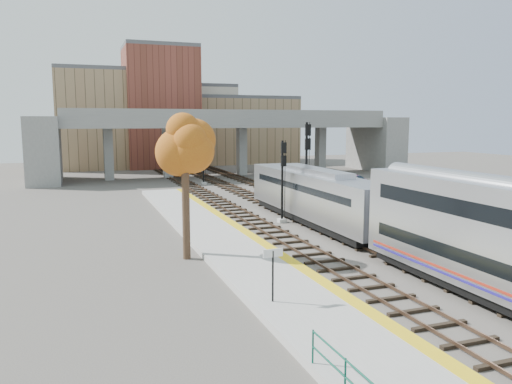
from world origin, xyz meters
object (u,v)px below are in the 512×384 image
object	(u,v)px
signal_mast_near	(283,184)
car_c	(357,179)
locomotive	(314,195)
signal_mast_mid	(307,166)
tree	(185,142)
signal_mast_far	(203,157)
car_a	(331,186)
car_b	(334,185)

from	to	relation	value
signal_mast_near	car_c	world-z (taller)	signal_mast_near
locomotive	car_c	world-z (taller)	locomotive
locomotive	signal_mast_mid	size ratio (longest dim) A/B	2.44
locomotive	tree	world-z (taller)	tree
signal_mast_far	car_c	size ratio (longest dim) A/B	1.86
locomotive	tree	size ratio (longest dim) A/B	2.10
signal_mast_mid	signal_mast_far	xyz separation A→B (m)	(-4.10, 21.25, -0.51)
car_a	car_b	distance (m)	2.55
tree	car_c	world-z (taller)	tree
car_c	car_b	bearing A→B (deg)	-165.65
tree	car_a	size ratio (longest dim) A/B	2.36
signal_mast_near	signal_mast_mid	size ratio (longest dim) A/B	0.82
tree	signal_mast_near	bearing A→B (deg)	39.91
signal_mast_mid	car_b	xyz separation A→B (m)	(9.02, 11.35, -3.41)
signal_mast_near	tree	size ratio (longest dim) A/B	0.71
signal_mast_far	car_c	world-z (taller)	signal_mast_far
signal_mast_far	car_a	bearing A→B (deg)	-45.87
tree	car_b	bearing A→B (deg)	46.26
signal_mast_near	tree	bearing A→B (deg)	-140.09
signal_mast_near	car_c	size ratio (longest dim) A/B	1.70
locomotive	car_c	xyz separation A→B (m)	(16.30, 20.46, -1.69)
locomotive	signal_mast_near	distance (m)	2.57
signal_mast_near	signal_mast_far	xyz separation A→B (m)	(-0.00, 25.53, 0.44)
signal_mast_near	signal_mast_far	world-z (taller)	signal_mast_far
signal_mast_near	locomotive	bearing A→B (deg)	-30.77
locomotive	signal_mast_mid	xyz separation A→B (m)	(2.00, 5.53, 1.74)
locomotive	car_a	distance (m)	17.69
signal_mast_near	signal_mast_far	bearing A→B (deg)	90.00
signal_mast_mid	tree	world-z (taller)	tree
signal_mast_far	car_a	world-z (taller)	signal_mast_far
signal_mast_mid	car_c	distance (m)	20.95
locomotive	car_b	xyz separation A→B (m)	(11.02, 16.88, -1.68)
signal_mast_mid	car_a	distance (m)	12.40
tree	car_c	distance (m)	39.08
signal_mast_near	signal_mast_far	distance (m)	25.54
signal_mast_mid	tree	size ratio (longest dim) A/B	0.86
car_a	car_b	bearing A→B (deg)	31.98
signal_mast_near	car_b	bearing A→B (deg)	50.00
car_b	locomotive	bearing A→B (deg)	-159.96
signal_mast_far	car_a	distance (m)	16.87
locomotive	car_a	xyz separation A→B (m)	(9.48, 14.85, -1.58)
signal_mast_near	signal_mast_far	size ratio (longest dim) A/B	0.91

